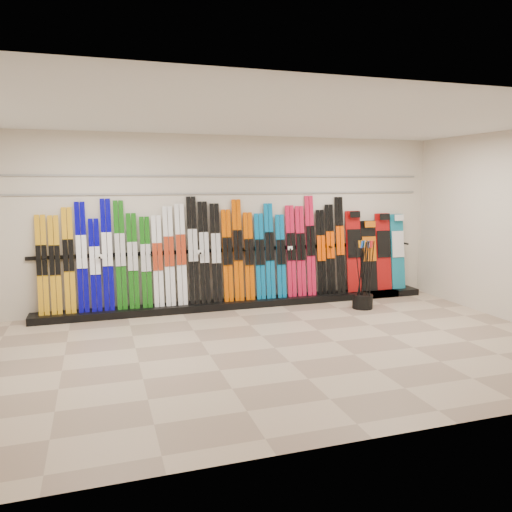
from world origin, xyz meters
name	(u,v)px	position (x,y,z in m)	size (l,w,h in m)	color
floor	(275,348)	(0.00, 0.00, 0.00)	(8.00, 8.00, 0.00)	gray
back_wall	(227,222)	(0.00, 2.50, 1.50)	(8.00, 8.00, 0.00)	beige
ceiling	(276,117)	(0.00, 0.00, 3.00)	(8.00, 8.00, 0.00)	silver
ski_rack_base	(243,303)	(0.22, 2.28, 0.06)	(8.00, 0.40, 0.12)	black
skis	(205,255)	(-0.44, 2.34, 0.95)	(5.37, 0.26, 1.83)	gold
snowboards	(375,253)	(2.92, 2.35, 0.85)	(1.26, 0.24, 1.53)	#990C0C
pole_bin	(363,301)	(2.19, 1.52, 0.12)	(0.35, 0.35, 0.25)	black
ski_poles	(364,274)	(2.18, 1.50, 0.61)	(0.30, 0.30, 1.18)	black
slatwall_rail_0	(227,193)	(0.00, 2.48, 2.00)	(7.60, 0.02, 0.03)	gray
slatwall_rail_1	(227,176)	(0.00, 2.48, 2.30)	(7.60, 0.02, 0.03)	gray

